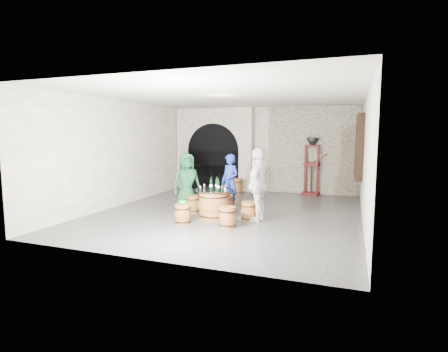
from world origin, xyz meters
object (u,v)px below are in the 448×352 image
(side_barrel, at_px, (237,187))
(person_blue, at_px, (230,182))
(barrel_stool_near_left, at_px, (183,214))
(corking_press, at_px, (312,162))
(wine_bottle_left, at_px, (211,184))
(person_white, at_px, (258,185))
(person_green, at_px, (187,182))
(barrel_table, at_px, (214,204))
(barrel_stool_far, at_px, (226,203))
(barrel_stool_right, at_px, (249,211))
(barrel_stool_left, at_px, (193,204))
(wine_bottle_right, at_px, (217,184))
(barrel_stool_near_right, at_px, (228,217))
(wine_bottle_center, at_px, (218,186))

(side_barrel, bearing_deg, person_blue, -76.35)
(barrel_stool_near_left, bearing_deg, corking_press, 64.74)
(wine_bottle_left, bearing_deg, corking_press, 65.77)
(person_white, distance_m, side_barrel, 4.02)
(person_green, xyz_separation_m, side_barrel, (0.46, 3.13, -0.54))
(barrel_table, height_order, barrel_stool_far, barrel_table)
(barrel_stool_right, distance_m, wine_bottle_left, 1.19)
(person_green, xyz_separation_m, person_blue, (1.07, 0.63, -0.02))
(barrel_stool_left, height_order, barrel_stool_near_left, same)
(barrel_stool_near_left, relative_size, side_barrel, 0.83)
(person_blue, distance_m, side_barrel, 2.62)
(barrel_stool_left, relative_size, side_barrel, 0.83)
(barrel_table, bearing_deg, barrel_stool_far, 89.34)
(barrel_table, height_order, person_white, person_white)
(person_green, relative_size, wine_bottle_right, 5.12)
(barrel_stool_right, xyz_separation_m, barrel_stool_near_left, (-1.43, -0.87, 0.00))
(person_green, bearing_deg, barrel_stool_left, -75.53)
(barrel_stool_far, relative_size, wine_bottle_left, 1.50)
(barrel_stool_near_left, distance_m, side_barrel, 4.46)
(barrel_table, xyz_separation_m, barrel_stool_left, (-0.81, 0.44, -0.14))
(barrel_stool_right, xyz_separation_m, barrel_stool_near_right, (-0.29, -0.78, 0.00))
(barrel_stool_far, relative_size, barrel_stool_right, 1.00)
(wine_bottle_right, bearing_deg, person_blue, 91.48)
(person_white, height_order, wine_bottle_left, person_white)
(barrel_stool_right, height_order, person_green, person_green)
(barrel_stool_near_left, distance_m, person_green, 1.55)
(barrel_stool_far, bearing_deg, barrel_table, -90.66)
(barrel_table, xyz_separation_m, barrel_stool_far, (0.01, 0.92, -0.14))
(barrel_stool_right, distance_m, person_green, 2.10)
(barrel_stool_near_right, bearing_deg, wine_bottle_right, 127.03)
(barrel_stool_near_right, relative_size, wine_bottle_left, 1.50)
(person_white, distance_m, corking_press, 4.45)
(barrel_stool_left, bearing_deg, person_green, 151.69)
(barrel_stool_far, relative_size, barrel_stool_near_left, 1.00)
(person_white, bearing_deg, wine_bottle_right, -80.93)
(person_blue, distance_m, wine_bottle_right, 1.11)
(barrel_stool_far, xyz_separation_m, wine_bottle_center, (0.16, -1.06, 0.66))
(barrel_stool_right, height_order, person_white, person_white)
(barrel_stool_left, bearing_deg, barrel_stool_right, -10.72)
(barrel_stool_left, height_order, barrel_stool_right, same)
(barrel_table, xyz_separation_m, wine_bottle_center, (0.18, -0.14, 0.52))
(person_blue, relative_size, corking_press, 0.78)
(barrel_stool_far, height_order, corking_press, corking_press)
(barrel_stool_left, xyz_separation_m, barrel_stool_near_left, (0.29, -1.19, 0.00))
(barrel_stool_right, relative_size, wine_bottle_right, 1.50)
(barrel_stool_left, xyz_separation_m, person_white, (1.95, -0.30, 0.68))
(barrel_stool_right, bearing_deg, person_white, 6.87)
(barrel_stool_far, xyz_separation_m, barrel_stool_near_right, (0.61, -1.59, 0.00))
(barrel_table, xyz_separation_m, person_blue, (0.01, 1.20, 0.43))
(person_white, distance_m, wine_bottle_right, 1.10)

